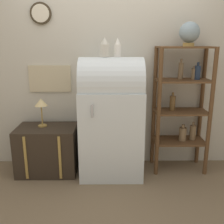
{
  "coord_description": "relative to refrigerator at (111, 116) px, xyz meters",
  "views": [
    {
      "loc": [
        -0.02,
        -2.81,
        1.63
      ],
      "look_at": [
        0.01,
        0.24,
        0.8
      ],
      "focal_mm": 42.0,
      "sensor_mm": 36.0,
      "label": 1
    }
  ],
  "objects": [
    {
      "name": "ground_plane",
      "position": [
        0.0,
        -0.24,
        -0.75
      ],
      "size": [
        12.0,
        12.0,
        0.0
      ],
      "primitive_type": "plane",
      "color": "#7A664C"
    },
    {
      "name": "wall_back",
      "position": [
        -0.01,
        0.34,
        0.61
      ],
      "size": [
        7.0,
        0.09,
        2.7
      ],
      "color": "beige",
      "rests_on": "ground_plane"
    },
    {
      "name": "refrigerator",
      "position": [
        0.0,
        0.0,
        0.0
      ],
      "size": [
        0.75,
        0.65,
        1.45
      ],
      "color": "silver",
      "rests_on": "ground_plane"
    },
    {
      "name": "suitcase_trunk",
      "position": [
        -0.81,
        0.03,
        -0.45
      ],
      "size": [
        0.73,
        0.49,
        0.59
      ],
      "color": "#33281E",
      "rests_on": "ground_plane"
    },
    {
      "name": "shelf_unit",
      "position": [
        0.88,
        0.1,
        0.13
      ],
      "size": [
        0.67,
        0.38,
        1.56
      ],
      "color": "brown",
      "rests_on": "ground_plane"
    },
    {
      "name": "globe",
      "position": [
        0.9,
        0.09,
        0.97
      ],
      "size": [
        0.24,
        0.24,
        0.28
      ],
      "color": "#AD8942",
      "rests_on": "shelf_unit"
    },
    {
      "name": "vase_left",
      "position": [
        -0.07,
        0.01,
        0.8
      ],
      "size": [
        0.11,
        0.11,
        0.22
      ],
      "color": "beige",
      "rests_on": "refrigerator"
    },
    {
      "name": "vase_center",
      "position": [
        0.07,
        0.02,
        0.8
      ],
      "size": [
        0.08,
        0.08,
        0.21
      ],
      "color": "white",
      "rests_on": "refrigerator"
    },
    {
      "name": "desk_lamp",
      "position": [
        -0.86,
        0.08,
        0.13
      ],
      "size": [
        0.16,
        0.16,
        0.35
      ],
      "color": "#AD8942",
      "rests_on": "suitcase_trunk"
    }
  ]
}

